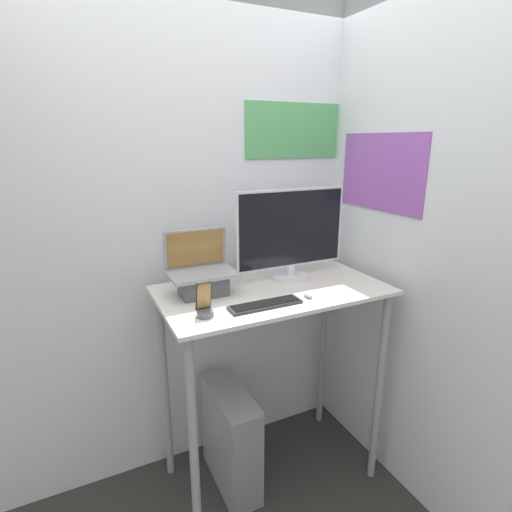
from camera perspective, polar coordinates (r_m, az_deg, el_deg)
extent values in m
cube|color=silver|center=(2.30, -2.22, 2.29)|extent=(6.00, 0.05, 2.60)
cube|color=#4C9959|center=(2.35, 5.37, 17.40)|extent=(0.60, 0.01, 0.30)
cube|color=silver|center=(2.11, 22.42, -0.20)|extent=(0.05, 6.00, 2.60)
cube|color=purple|center=(2.23, 17.37, 11.35)|extent=(0.01, 0.60, 0.40)
cube|color=beige|center=(2.01, 2.39, -4.89)|extent=(1.13, 0.62, 0.02)
cylinder|color=gray|center=(1.93, -8.86, -26.01)|extent=(0.04, 0.04, 1.12)
cylinder|color=gray|center=(2.36, 17.15, -17.83)|extent=(0.04, 0.04, 1.12)
cylinder|color=gray|center=(2.34, -12.86, -17.82)|extent=(0.04, 0.04, 1.12)
cylinder|color=gray|center=(2.70, 9.49, -12.63)|extent=(0.04, 0.04, 1.12)
cube|color=#4C4C51|center=(1.92, -7.51, -4.20)|extent=(0.22, 0.13, 0.10)
cube|color=gray|center=(1.90, -7.58, -2.62)|extent=(0.31, 0.19, 0.02)
cube|color=gray|center=(1.96, -8.65, 1.13)|extent=(0.31, 0.03, 0.19)
cube|color=olive|center=(1.96, -8.60, 1.10)|extent=(0.28, 0.02, 0.17)
cylinder|color=silver|center=(2.14, 4.93, -2.98)|extent=(0.21, 0.21, 0.02)
cylinder|color=silver|center=(2.13, 4.96, -1.94)|extent=(0.04, 0.04, 0.06)
cube|color=silver|center=(2.08, 5.04, 3.95)|extent=(0.62, 0.01, 0.41)
cube|color=black|center=(2.07, 5.16, 3.91)|extent=(0.59, 0.01, 0.38)
cube|color=black|center=(1.79, 1.34, -6.97)|extent=(0.34, 0.09, 0.01)
cube|color=black|center=(1.79, 1.34, -6.72)|extent=(0.31, 0.08, 0.00)
ellipsoid|color=#99999E|center=(1.90, 7.46, -5.56)|extent=(0.03, 0.05, 0.02)
cylinder|color=#4C4C51|center=(1.70, -7.27, -8.16)|extent=(0.07, 0.07, 0.03)
cube|color=black|center=(1.69, -7.51, -5.65)|extent=(0.07, 0.03, 0.13)
cube|color=olive|center=(1.68, -7.46, -5.68)|extent=(0.06, 0.03, 0.11)
cube|color=gray|center=(2.40, -3.63, -24.49)|extent=(0.18, 0.46, 0.58)
cube|color=slate|center=(2.24, -1.06, -28.05)|extent=(0.17, 0.01, 0.55)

